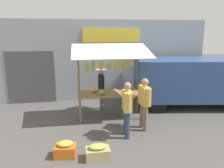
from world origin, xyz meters
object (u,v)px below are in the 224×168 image
Objects in this scene: vendor_with_sunhat at (101,86)px; shopper_with_ponytail at (127,106)px; market_stall at (110,73)px; parked_van at (188,78)px; produce_crate_side at (65,149)px; shopper_in_grey_tee at (144,101)px; produce_crate_near at (98,152)px.

vendor_with_sunhat is 2.31m from shopper_with_ponytail.
parked_van is at bearing -167.66° from market_stall.
shopper_with_ponytail is 2.98× the size of produce_crate_side.
vendor_with_sunhat reaches higher than shopper_in_grey_tee.
vendor_with_sunhat is 2.80× the size of produce_crate_near.
vendor_with_sunhat is 0.34× the size of parked_van.
produce_crate_near is (3.88, 3.25, -0.96)m from parked_van.
parked_van is 5.62m from produce_crate_side.
vendor_with_sunhat is at bearing 23.10° from shopper_in_grey_tee.
market_stall is 4.39× the size of produce_crate_near.
market_stall is 1.58× the size of shopper_in_grey_tee.
market_stall reaches higher than vendor_with_sunhat.
market_stall reaches higher than parked_van.
market_stall reaches higher than produce_crate_side.
parked_van is (-2.36, -1.87, 0.22)m from shopper_in_grey_tee.
vendor_with_sunhat is 3.01× the size of produce_crate_side.
produce_crate_near is at bearing 75.40° from market_stall.
market_stall is 1.71m from shopper_with_ponytail.
parked_van is at bearing -48.83° from shopper_with_ponytail.
parked_van is at bearing -146.78° from produce_crate_side.
produce_crate_side is at bearing 58.68° from market_stall.
produce_crate_near is (0.44, 3.25, -0.77)m from vendor_with_sunhat.
parked_van is at bearing 95.76° from vendor_with_sunhat.
market_stall is at bearing 23.56° from vendor_with_sunhat.
shopper_in_grey_tee is at bearing -152.85° from produce_crate_side.
market_stall is 4.72× the size of produce_crate_side.
vendor_with_sunhat is at bearing -97.66° from produce_crate_near.
vendor_with_sunhat reaches higher than shopper_with_ponytail.
produce_crate_side is (4.63, 3.03, -0.95)m from parked_van.
shopper_with_ponytail is 0.34× the size of parked_van.
vendor_with_sunhat is at bearing -72.24° from market_stall.
shopper_with_ponytail is 1.97m from produce_crate_side.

